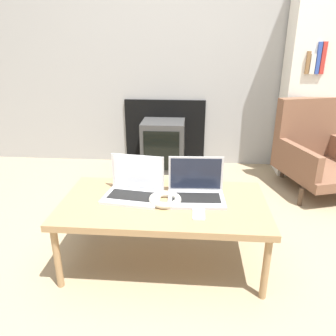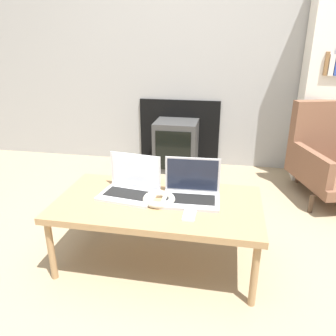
% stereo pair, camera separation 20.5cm
% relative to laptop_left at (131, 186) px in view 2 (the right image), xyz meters
% --- Properties ---
extents(ground_plane, '(14.00, 14.00, 0.00)m').
position_rel_laptop_left_xyz_m(ground_plane, '(0.17, -0.28, -0.44)').
color(ground_plane, '#998466').
extents(wall_back, '(7.00, 0.08, 2.60)m').
position_rel_laptop_left_xyz_m(wall_back, '(0.17, 1.66, 0.85)').
color(wall_back, '#999999').
rests_on(wall_back, ground_plane).
extents(table, '(1.13, 0.60, 0.39)m').
position_rel_laptop_left_xyz_m(table, '(0.17, -0.07, -0.08)').
color(table, '#9E7A51').
rests_on(table, ground_plane).
extents(laptop_left, '(0.34, 0.26, 0.22)m').
position_rel_laptop_left_xyz_m(laptop_left, '(0.00, 0.00, 0.00)').
color(laptop_left, silver).
rests_on(laptop_left, table).
extents(laptop_right, '(0.32, 0.24, 0.22)m').
position_rel_laptop_left_xyz_m(laptop_right, '(0.35, 0.00, 0.00)').
color(laptop_right, '#B2B2B7').
rests_on(laptop_right, table).
extents(headphones, '(0.18, 0.18, 0.04)m').
position_rel_laptop_left_xyz_m(headphones, '(0.18, -0.08, -0.03)').
color(headphones, beige).
rests_on(headphones, table).
extents(phone, '(0.06, 0.14, 0.01)m').
position_rel_laptop_left_xyz_m(phone, '(0.36, -0.18, -0.04)').
color(phone, silver).
rests_on(phone, table).
extents(tv, '(0.41, 0.37, 0.49)m').
position_rel_laptop_left_xyz_m(tv, '(0.03, 1.43, -0.19)').
color(tv, '#383838').
rests_on(tv, ground_plane).
extents(armchair, '(0.75, 0.81, 0.76)m').
position_rel_laptop_left_xyz_m(armchair, '(1.38, 1.11, -0.10)').
color(armchair, brown).
rests_on(armchair, ground_plane).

